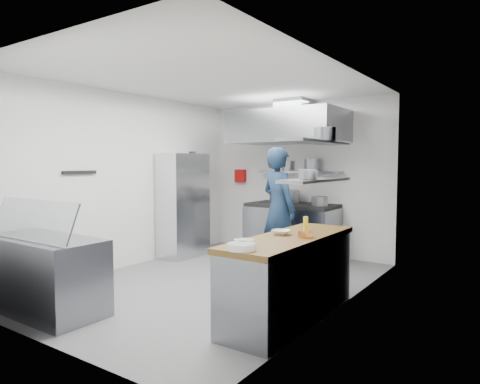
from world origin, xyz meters
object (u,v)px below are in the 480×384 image
Objects in this scene: chef at (279,208)px; display_case at (45,275)px; gas_range at (292,232)px; wire_rack at (183,205)px.

chef is 3.49m from display_case.
chef reaches higher than gas_range.
wire_rack is at bearing 29.85° from chef.
display_case is (-0.99, -4.10, -0.03)m from gas_range.
wire_rack reaches higher than gas_range.
gas_range is 2.00m from wire_rack.
chef is 1.29× the size of display_case.
chef is (0.21, -0.86, 0.52)m from gas_range.
chef is 1.04× the size of wire_rack.
wire_rack is at bearing -146.86° from gas_range.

